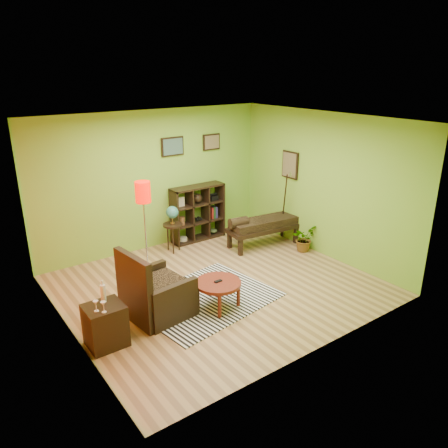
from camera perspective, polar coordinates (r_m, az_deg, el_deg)
ground at (r=7.62m, az=-0.77°, el=-8.05°), size 5.00×5.00×0.00m
room_shell at (r=6.92m, az=-1.54°, el=5.06°), size 5.04×4.54×2.82m
zebra_rug at (r=7.23m, az=-2.54°, el=-9.68°), size 2.39×1.98×0.01m
coffee_table at (r=6.82m, az=-0.78°, el=-8.00°), size 0.72×0.72×0.46m
armchair at (r=6.72m, az=-9.03°, el=-9.21°), size 0.99×1.00×1.09m
side_cabinet at (r=6.22m, az=-15.24°, el=-12.61°), size 0.50×0.46×0.91m
floor_lamp at (r=7.50m, az=-10.49°, el=2.98°), size 0.27×0.27×1.77m
globe_table at (r=8.76m, az=-6.76°, el=0.85°), size 0.40×0.40×0.96m
cube_shelf at (r=9.41m, az=-3.36°, el=1.47°), size 1.20×0.35×1.20m
bench at (r=9.10m, az=4.96°, el=-0.14°), size 1.62×0.74×0.72m
potted_plant at (r=9.07m, az=10.34°, el=-2.19°), size 0.61×0.65×0.42m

